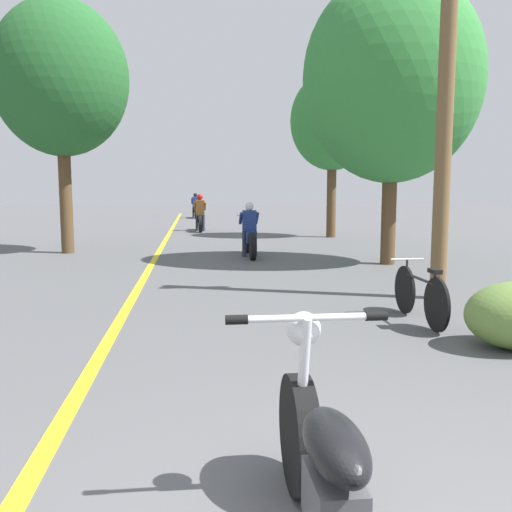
{
  "coord_description": "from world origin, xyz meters",
  "views": [
    {
      "loc": [
        -0.74,
        -1.52,
        1.64
      ],
      "look_at": [
        -0.06,
        4.5,
        0.9
      ],
      "focal_mm": 38.0,
      "sensor_mm": 36.0,
      "label": 1
    }
  ],
  "objects": [
    {
      "name": "lane_stripe_center",
      "position": [
        -1.7,
        12.5,
        0.0
      ],
      "size": [
        0.14,
        48.0,
        0.01
      ],
      "primitive_type": "cube",
      "color": "yellow",
      "rests_on": "ground"
    },
    {
      "name": "utility_pole",
      "position": [
        2.93,
        6.23,
        2.85
      ],
      "size": [
        1.1,
        0.24,
        5.53
      ],
      "color": "brown",
      "rests_on": "ground"
    },
    {
      "name": "roadside_tree_right_near",
      "position": [
        3.51,
        10.01,
        3.99
      ],
      "size": [
        3.86,
        3.47,
        6.22
      ],
      "color": "#513A23",
      "rests_on": "ground"
    },
    {
      "name": "roadside_tree_right_far",
      "position": [
        3.98,
        16.9,
        3.94
      ],
      "size": [
        2.9,
        2.61,
        5.63
      ],
      "color": "#513A23",
      "rests_on": "ground"
    },
    {
      "name": "roadside_tree_left",
      "position": [
        -4.04,
        13.01,
        4.41
      ],
      "size": [
        3.39,
        3.05,
        6.38
      ],
      "color": "#513A23",
      "rests_on": "ground"
    },
    {
      "name": "motorcycle_foreground",
      "position": [
        -0.19,
        0.54,
        0.42
      ],
      "size": [
        0.82,
        2.13,
        1.04
      ],
      "color": "black",
      "rests_on": "ground"
    },
    {
      "name": "motorcycle_rider_lead",
      "position": [
        0.6,
        11.78,
        0.51
      ],
      "size": [
        0.5,
        2.13,
        1.35
      ],
      "color": "black",
      "rests_on": "ground"
    },
    {
      "name": "motorcycle_rider_mid",
      "position": [
        -0.52,
        20.27,
        0.56
      ],
      "size": [
        0.5,
        2.19,
        1.48
      ],
      "color": "black",
      "rests_on": "ground"
    },
    {
      "name": "motorcycle_rider_far",
      "position": [
        -0.68,
        30.41,
        0.54
      ],
      "size": [
        0.5,
        2.07,
        1.45
      ],
      "color": "black",
      "rests_on": "ground"
    },
    {
      "name": "bicycle_parked",
      "position": [
        2.03,
        4.83,
        0.35
      ],
      "size": [
        0.44,
        1.6,
        0.75
      ],
      "color": "black",
      "rests_on": "ground"
    }
  ]
}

